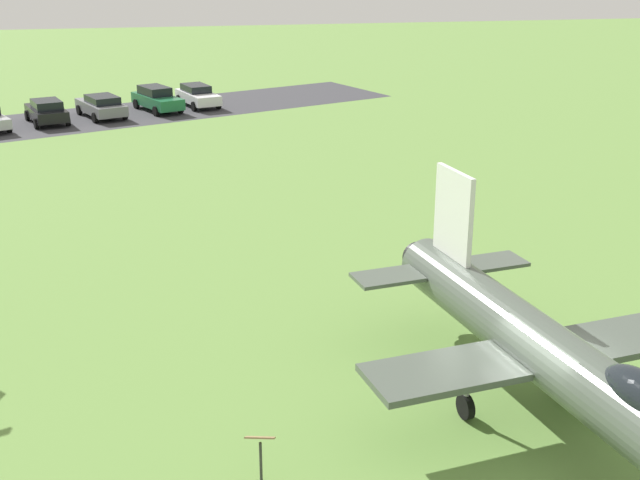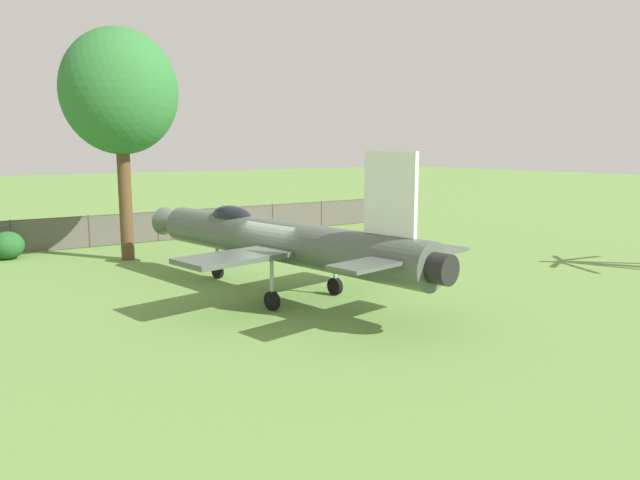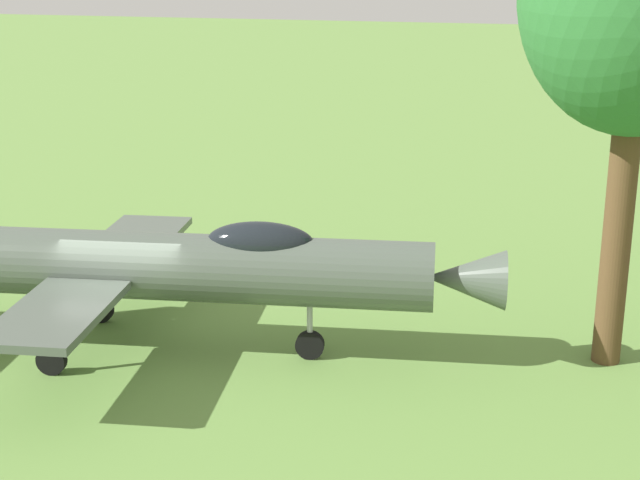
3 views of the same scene
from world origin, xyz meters
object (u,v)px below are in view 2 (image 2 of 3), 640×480
shade_tree (120,93)px  shrub_by_tree (8,245)px  info_plaque (411,250)px  display_jet (273,239)px

shade_tree → shrub_by_tree: (4.43, -3.21, -6.72)m
shrub_by_tree → info_plaque: (-13.18, 12.39, 0.22)m
shade_tree → shrub_by_tree: shade_tree is taller
shade_tree → display_jet: bearing=103.1°
info_plaque → display_jet: bearing=0.6°
display_jet → shrub_by_tree: display_jet is taller
display_jet → shrub_by_tree: 14.15m
shade_tree → info_plaque: bearing=133.6°
shrub_by_tree → info_plaque: bearing=136.8°
shade_tree → shrub_by_tree: 8.67m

